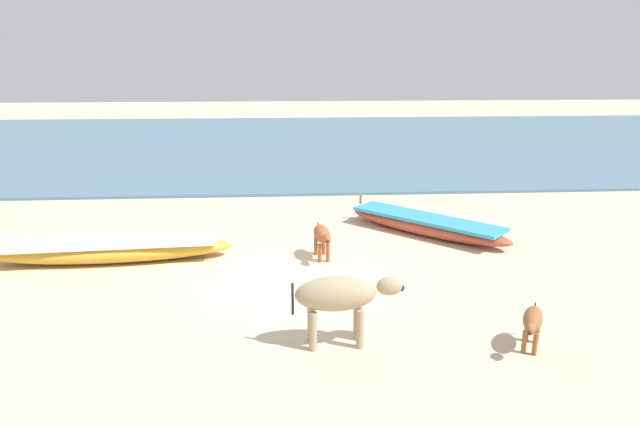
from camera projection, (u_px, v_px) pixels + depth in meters
ground at (298, 279)px, 10.08m from camera, size 80.00×80.00×0.00m
sea_water at (288, 142)px, 25.57m from camera, size 60.00×20.00×0.08m
fishing_boat_1 at (426, 225)px, 12.56m from camera, size 3.39×3.33×0.59m
fishing_boat_2 at (112, 249)px, 10.93m from camera, size 4.61×1.20×0.63m
cow_adult_dun at (340, 296)px, 7.63m from camera, size 1.54×0.48×0.99m
calf_near_rust at (322, 236)px, 10.98m from camera, size 0.38×1.02×0.66m
calf_far_brown at (532, 321)px, 7.60m from camera, size 0.56×0.82×0.56m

